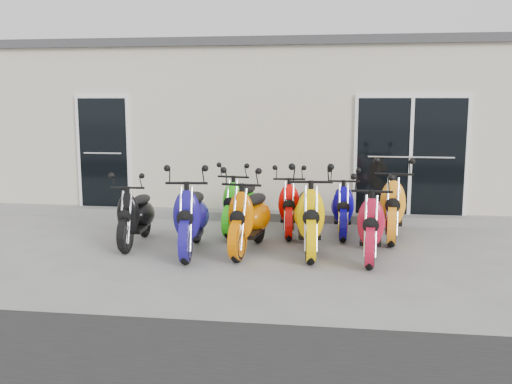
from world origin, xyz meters
TOP-DOWN VIEW (x-y plane):
  - ground at (0.00, 0.00)m, footprint 80.00×80.00m
  - building at (0.00, 5.20)m, footprint 14.00×6.00m
  - roof_cap at (0.00, 5.20)m, footprint 14.20×6.20m
  - front_step at (0.00, 2.02)m, footprint 14.00×0.40m
  - door_left at (-3.20, 2.17)m, footprint 1.07×0.08m
  - door_right at (2.60, 2.17)m, footprint 2.02×0.08m
  - scooter_front_black at (-1.77, -0.12)m, footprint 0.67×1.62m
  - scooter_front_blue at (-0.81, -0.45)m, footprint 0.87×1.89m
  - scooter_front_orange_a at (0.02, -0.28)m, footprint 0.85×1.83m
  - scooter_front_orange_b at (0.90, -0.22)m, footprint 0.82×1.90m
  - scooter_front_red at (1.77, -0.40)m, footprint 0.75×1.75m
  - scooter_back_green at (-0.31, 0.97)m, footprint 0.84×1.73m
  - scooter_back_red at (0.50, 0.99)m, footprint 0.71×1.66m
  - scooter_back_blue at (1.39, 1.01)m, footprint 0.59×1.59m
  - scooter_back_yellow at (2.19, 0.88)m, footprint 0.85×1.89m

SIDE VIEW (x-z plane):
  - ground at x=0.00m, z-range 0.00..0.00m
  - front_step at x=0.00m, z-range 0.00..0.15m
  - scooter_back_blue at x=1.39m, z-range 0.00..1.17m
  - scooter_front_black at x=-1.77m, z-range 0.00..1.17m
  - scooter_back_red at x=0.50m, z-range 0.00..1.20m
  - scooter_back_green at x=-0.31m, z-range 0.00..1.22m
  - scooter_front_red at x=1.77m, z-range 0.00..1.26m
  - scooter_front_orange_a at x=0.02m, z-range 0.00..1.31m
  - scooter_front_blue at x=-0.81m, z-range 0.00..1.35m
  - scooter_back_yellow at x=2.19m, z-range 0.00..1.36m
  - scooter_front_orange_b at x=0.90m, z-range 0.00..1.37m
  - door_left at x=-3.20m, z-range 0.15..2.37m
  - door_right at x=2.60m, z-range 0.15..2.37m
  - building at x=0.00m, z-range 0.00..3.20m
  - roof_cap at x=0.00m, z-range 3.20..3.36m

